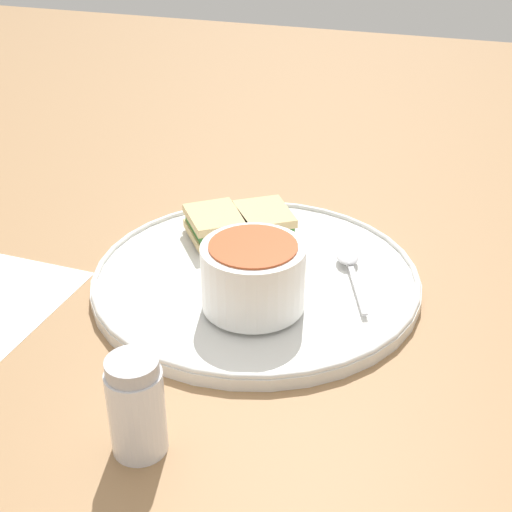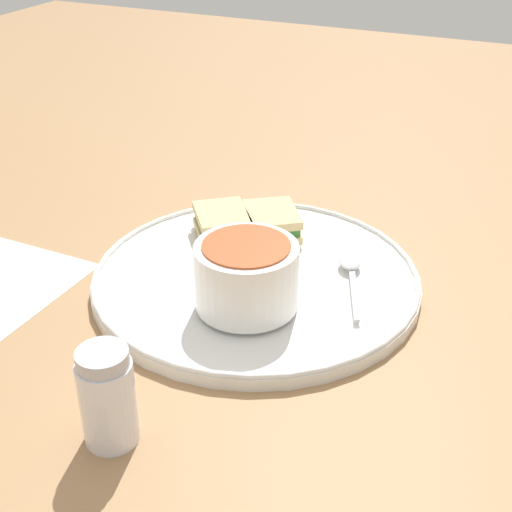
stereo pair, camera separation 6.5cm
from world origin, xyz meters
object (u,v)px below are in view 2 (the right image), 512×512
Objects in this scene: spoon at (351,267)px; salt_shaker at (108,397)px; soup_bowl at (246,275)px; sandwich_half_far at (222,223)px; sandwich_half_near at (272,222)px.

salt_shaker reaches higher than spoon.
soup_bowl is 1.11× the size of sandwich_half_far.
sandwich_half_near is at bearing 48.23° from spoon.
sandwich_half_near is (0.04, 0.11, 0.01)m from spoon.
salt_shaker is at bearing -169.36° from sandwich_half_far.
salt_shaker is (-0.34, -0.01, 0.01)m from sandwich_half_near.
salt_shaker is (-0.29, 0.10, 0.02)m from spoon.
spoon is at bearing -18.86° from salt_shaker.
salt_shaker is (-0.19, 0.03, -0.01)m from soup_bowl.
sandwich_half_far is at bearing 63.39° from spoon.
salt_shaker is at bearing 171.76° from soup_bowl.
soup_bowl is 0.13m from spoon.
soup_bowl is 0.81× the size of spoon.
spoon is 0.12m from sandwich_half_near.
soup_bowl is 0.15m from sandwich_half_near.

